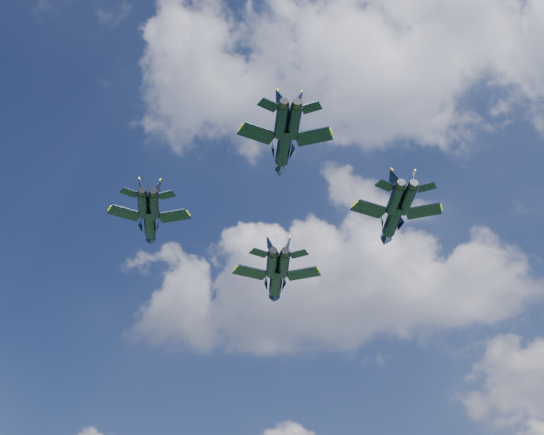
{
  "coord_description": "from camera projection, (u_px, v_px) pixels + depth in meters",
  "views": [
    {
      "loc": [
        22.39,
        -68.1,
        3.31
      ],
      "look_at": [
        3.32,
        4.84,
        54.41
      ],
      "focal_mm": 45.0,
      "sensor_mm": 36.0,
      "label": 1
    }
  ],
  "objects": [
    {
      "name": "jet_slot",
      "position": [
        284.0,
        147.0,
        76.13
      ],
      "size": [
        10.01,
        13.76,
        3.25
      ],
      "rotation": [
        0.0,
        0.0,
        0.34
      ],
      "color": "black"
    },
    {
      "name": "jet_right",
      "position": [
        393.0,
        220.0,
        94.84
      ],
      "size": [
        12.07,
        16.52,
        3.89
      ],
      "rotation": [
        0.0,
        0.0,
        0.32
      ],
      "color": "black"
    },
    {
      "name": "jet_left",
      "position": [
        150.0,
        223.0,
        91.28
      ],
      "size": [
        10.19,
        14.11,
        3.34
      ],
      "rotation": [
        0.0,
        0.0,
        0.37
      ],
      "color": "black"
    },
    {
      "name": "jet_lead",
      "position": [
        276.0,
        281.0,
        107.33
      ],
      "size": [
        13.13,
        17.86,
        4.21
      ],
      "rotation": [
        0.0,
        0.0,
        0.3
      ],
      "color": "black"
    }
  ]
}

